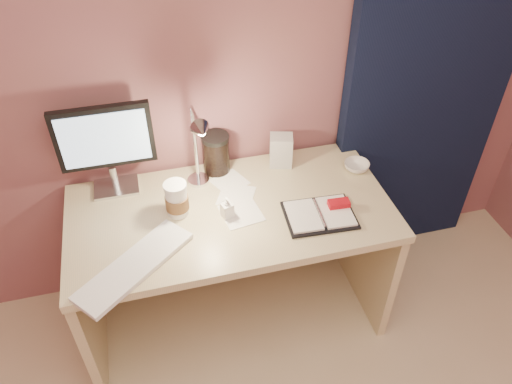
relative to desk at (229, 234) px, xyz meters
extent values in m
plane|color=#8F5753|center=(0.00, 0.30, 0.75)|extent=(3.50, 0.00, 3.50)
cube|color=black|center=(1.05, 0.24, 0.60)|extent=(0.85, 0.08, 2.20)
cube|color=tan|center=(0.00, -0.07, 0.21)|extent=(1.40, 0.70, 0.04)
cube|color=tan|center=(-0.68, -0.07, -0.16)|extent=(0.04, 0.66, 0.69)
cube|color=tan|center=(0.68, -0.07, -0.16)|extent=(0.04, 0.66, 0.69)
cube|color=tan|center=(0.00, 0.26, -0.10)|extent=(1.32, 0.03, 0.55)
cube|color=silver|center=(-0.47, 0.20, 0.23)|extent=(0.20, 0.14, 0.01)
cylinder|color=silver|center=(-0.47, 0.20, 0.29)|extent=(0.03, 0.03, 0.11)
cube|color=black|center=(-0.47, 0.20, 0.51)|extent=(0.40, 0.03, 0.29)
cube|color=#B0D1EE|center=(-0.47, 0.17, 0.51)|extent=(0.36, 0.01, 0.24)
cube|color=white|center=(-0.42, -0.30, 0.24)|extent=(0.48, 0.43, 0.02)
cube|color=black|center=(0.36, -0.21, 0.23)|extent=(0.31, 0.24, 0.01)
cube|color=white|center=(0.29, -0.21, 0.24)|extent=(0.14, 0.20, 0.01)
cube|color=white|center=(0.43, -0.22, 0.24)|extent=(0.14, 0.20, 0.01)
cube|color=red|center=(0.45, -0.19, 0.26)|extent=(0.09, 0.05, 0.03)
cube|color=white|center=(0.04, -0.11, 0.23)|extent=(0.18, 0.18, 0.00)
cube|color=white|center=(0.04, 0.01, 0.23)|extent=(0.20, 0.20, 0.00)
cube|color=white|center=(0.04, 0.11, 0.23)|extent=(0.19, 0.19, 0.00)
cylinder|color=white|center=(-0.22, -0.04, 0.30)|extent=(0.09, 0.09, 0.15)
cylinder|color=brown|center=(-0.22, -0.04, 0.29)|extent=(0.10, 0.10, 0.06)
cylinder|color=white|center=(-0.22, -0.04, 0.38)|extent=(0.10, 0.10, 0.01)
imported|color=silver|center=(0.64, 0.05, 0.24)|extent=(0.15, 0.15, 0.04)
imported|color=white|center=(-0.02, -0.11, 0.28)|extent=(0.06, 0.06, 0.10)
cylinder|color=black|center=(0.00, 0.21, 0.31)|extent=(0.12, 0.12, 0.18)
cube|color=beige|center=(0.30, 0.18, 0.31)|extent=(0.12, 0.11, 0.16)
cylinder|color=silver|center=(-0.10, 0.15, 0.23)|extent=(0.10, 0.10, 0.02)
cylinder|color=silver|center=(-0.10, 0.15, 0.43)|extent=(0.02, 0.02, 0.38)
cone|color=silver|center=(-0.11, -0.02, 0.61)|extent=(0.08, 0.07, 0.08)
camera|label=1|loc=(-0.30, -1.64, 1.69)|focal=35.00mm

